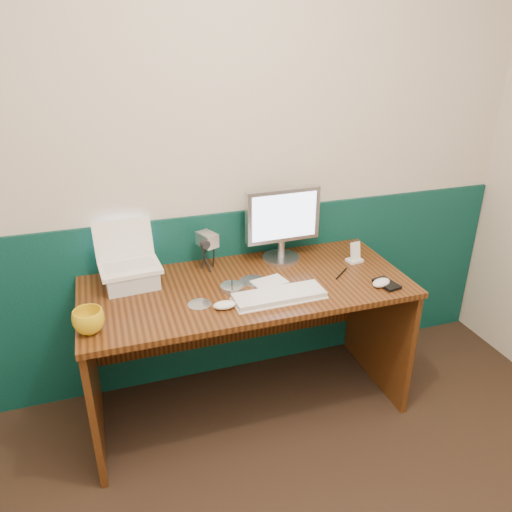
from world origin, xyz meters
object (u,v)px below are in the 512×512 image
object	(u,v)px
monitor	(282,225)
camcorder	(208,253)
mug	(89,321)
desk	(247,348)
laptop	(127,247)
keyboard	(279,296)

from	to	relation	value
monitor	camcorder	size ratio (longest dim) A/B	2.23
monitor	mug	size ratio (longest dim) A/B	3.08
monitor	desk	bearing A→B (deg)	-141.57
laptop	monitor	distance (m)	0.80
mug	camcorder	xyz separation A→B (m)	(0.60, 0.42, 0.04)
desk	mug	distance (m)	0.88
desk	keyboard	world-z (taller)	keyboard
camcorder	laptop	bearing A→B (deg)	166.44
laptop	keyboard	xyz separation A→B (m)	(0.64, -0.35, -0.19)
laptop	camcorder	bearing A→B (deg)	3.94
desk	monitor	world-z (taller)	monitor
desk	keyboard	size ratio (longest dim) A/B	3.74
monitor	mug	world-z (taller)	monitor
laptop	camcorder	xyz separation A→B (m)	(0.40, 0.06, -0.11)
desk	laptop	size ratio (longest dim) A/B	5.64
desk	laptop	bearing A→B (deg)	162.76
mug	laptop	bearing A→B (deg)	60.80
desk	laptop	xyz separation A→B (m)	(-0.54, 0.17, 0.58)
keyboard	mug	size ratio (longest dim) A/B	3.30
keyboard	monitor	bearing A→B (deg)	66.88
monitor	camcorder	bearing A→B (deg)	177.60
monitor	mug	bearing A→B (deg)	-158.83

